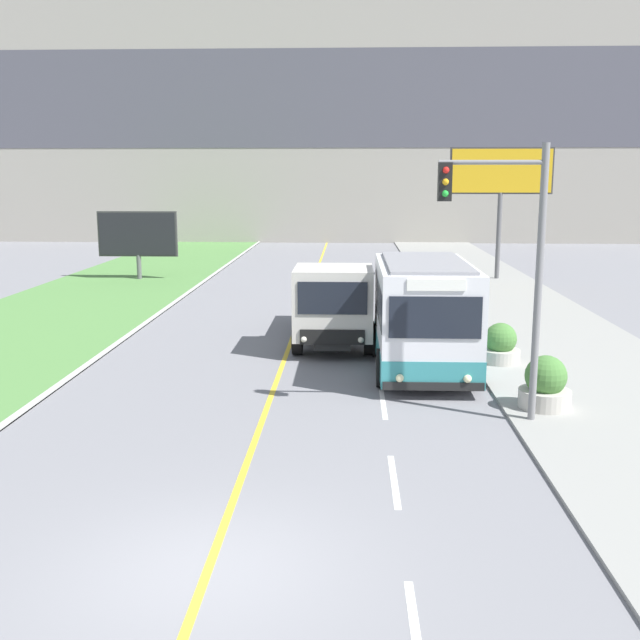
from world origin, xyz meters
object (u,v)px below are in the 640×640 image
at_px(dump_truck, 334,306).
at_px(planter_round_second, 500,345).
at_px(billboard_large, 501,177).
at_px(billboard_small, 138,235).
at_px(city_bus, 424,317).
at_px(planter_round_near, 545,385).
at_px(traffic_light_mast, 510,249).

bearing_deg(dump_truck, planter_round_second, -23.87).
relative_size(billboard_large, billboard_small, 1.64).
bearing_deg(dump_truck, city_bus, -50.09).
bearing_deg(dump_truck, billboard_large, 62.96).
bearing_deg(planter_round_second, planter_round_near, -87.40).
xyz_separation_m(traffic_light_mast, billboard_large, (4.31, 23.37, 1.49)).
xyz_separation_m(traffic_light_mast, billboard_small, (-14.51, 22.75, -1.50)).
distance_m(dump_truck, billboard_large, 18.48).
height_order(dump_truck, traffic_light_mast, traffic_light_mast).
height_order(city_bus, planter_round_second, city_bus).
relative_size(dump_truck, planter_round_second, 5.96).
distance_m(city_bus, billboard_small, 22.69).
distance_m(city_bus, billboard_large, 20.27).
xyz_separation_m(city_bus, planter_round_near, (2.50, -3.40, -0.96)).
bearing_deg(billboard_large, planter_round_second, -100.47).
distance_m(city_bus, planter_round_second, 2.66).
bearing_deg(billboard_small, billboard_large, 1.89).
bearing_deg(planter_round_second, city_bus, -159.02).
height_order(dump_truck, planter_round_near, dump_truck).
bearing_deg(planter_round_second, billboard_large, 79.53).
distance_m(billboard_small, planter_round_second, 23.48).
bearing_deg(traffic_light_mast, city_bus, 107.70).
bearing_deg(billboard_large, billboard_small, -178.11).
distance_m(traffic_light_mast, billboard_large, 23.81).
height_order(traffic_light_mast, planter_round_near, traffic_light_mast).
relative_size(traffic_light_mast, planter_round_near, 4.90).
distance_m(billboard_large, planter_round_near, 23.21).
bearing_deg(planter_round_near, planter_round_second, 92.60).
distance_m(traffic_light_mast, planter_round_near, 3.53).
relative_size(dump_truck, traffic_light_mast, 1.14).
xyz_separation_m(city_bus, traffic_light_mast, (1.36, -4.27, 2.27)).
height_order(city_bus, dump_truck, city_bus).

